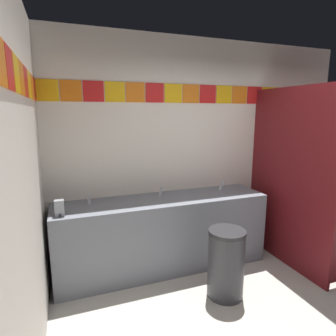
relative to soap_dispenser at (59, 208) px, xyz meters
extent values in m
cube|color=silver|center=(1.83, 0.52, 0.43)|extent=(3.99, 0.08, 2.75)
cube|color=yellow|center=(-0.05, 0.47, 1.14)|extent=(0.22, 0.01, 0.22)
cube|color=orange|center=(0.19, 0.47, 1.14)|extent=(0.22, 0.01, 0.22)
cube|color=red|center=(0.42, 0.47, 1.14)|extent=(0.22, 0.01, 0.22)
cube|color=yellow|center=(0.66, 0.47, 1.14)|extent=(0.22, 0.01, 0.22)
cube|color=orange|center=(0.89, 0.47, 1.14)|extent=(0.22, 0.01, 0.22)
cube|color=red|center=(1.13, 0.47, 1.14)|extent=(0.22, 0.01, 0.22)
cube|color=yellow|center=(1.36, 0.47, 1.14)|extent=(0.22, 0.01, 0.22)
cube|color=orange|center=(1.60, 0.47, 1.14)|extent=(0.22, 0.01, 0.22)
cube|color=red|center=(1.83, 0.47, 1.14)|extent=(0.22, 0.01, 0.22)
cube|color=yellow|center=(2.07, 0.47, 1.14)|extent=(0.22, 0.01, 0.22)
cube|color=orange|center=(2.30, 0.47, 1.14)|extent=(0.22, 0.01, 0.22)
cube|color=red|center=(2.53, 0.47, 1.14)|extent=(0.22, 0.01, 0.22)
cube|color=yellow|center=(2.77, 0.47, 1.14)|extent=(0.22, 0.01, 0.22)
cube|color=orange|center=(3.00, 0.47, 1.14)|extent=(0.22, 0.01, 0.22)
cube|color=red|center=(3.24, 0.47, 1.14)|extent=(0.22, 0.01, 0.22)
cube|color=yellow|center=(3.47, 0.47, 1.14)|extent=(0.22, 0.01, 0.22)
cube|color=orange|center=(3.71, 0.47, 1.14)|extent=(0.22, 0.01, 0.22)
cube|color=silver|center=(-0.20, -1.31, 0.43)|extent=(0.08, 3.57, 2.75)
cube|color=orange|center=(-0.16, -1.31, 1.14)|extent=(0.01, 0.22, 0.22)
cube|color=red|center=(-0.16, -1.07, 1.14)|extent=(0.01, 0.22, 0.22)
cube|color=yellow|center=(-0.16, -0.83, 1.14)|extent=(0.01, 0.22, 0.22)
cube|color=orange|center=(-0.16, -0.60, 1.14)|extent=(0.01, 0.22, 0.22)
cube|color=red|center=(-0.16, -0.36, 1.14)|extent=(0.01, 0.22, 0.22)
cube|color=yellow|center=(-0.16, -0.12, 1.14)|extent=(0.01, 0.22, 0.22)
cube|color=orange|center=(-0.16, 0.12, 1.14)|extent=(0.01, 0.22, 0.22)
cube|color=red|center=(-0.16, 0.36, 1.14)|extent=(0.01, 0.22, 0.22)
cube|color=slate|center=(1.13, 0.18, -0.51)|extent=(2.48, 0.59, 0.86)
cube|color=slate|center=(1.13, 0.46, -0.12)|extent=(2.48, 0.03, 0.08)
cylinder|color=silver|center=(0.30, 0.15, -0.13)|extent=(0.34, 0.34, 0.10)
cylinder|color=silver|center=(1.13, 0.15, -0.13)|extent=(0.34, 0.34, 0.10)
cylinder|color=silver|center=(1.95, 0.15, -0.13)|extent=(0.34, 0.34, 0.10)
cylinder|color=silver|center=(0.30, 0.29, -0.05)|extent=(0.04, 0.04, 0.05)
cylinder|color=silver|center=(0.30, 0.24, 0.02)|extent=(0.02, 0.06, 0.09)
cylinder|color=silver|center=(1.13, 0.29, -0.05)|extent=(0.04, 0.04, 0.05)
cylinder|color=silver|center=(1.13, 0.24, 0.02)|extent=(0.02, 0.06, 0.09)
cylinder|color=silver|center=(1.95, 0.29, -0.05)|extent=(0.04, 0.04, 0.05)
cylinder|color=silver|center=(1.95, 0.24, 0.02)|extent=(0.02, 0.06, 0.09)
cube|color=gray|center=(0.00, 0.00, 0.00)|extent=(0.09, 0.07, 0.16)
cylinder|color=black|center=(0.00, -0.04, -0.06)|extent=(0.02, 0.02, 0.03)
cube|color=maroon|center=(2.59, -0.21, 0.13)|extent=(0.04, 1.37, 2.15)
cylinder|color=white|center=(3.07, 0.00, -0.74)|extent=(0.38, 0.38, 0.40)
torus|color=white|center=(3.07, 0.00, -0.53)|extent=(0.39, 0.39, 0.05)
cube|color=white|center=(3.07, 0.21, -0.37)|extent=(0.34, 0.17, 0.34)
cylinder|color=#333338|center=(1.54, -0.56, -0.61)|extent=(0.36, 0.36, 0.67)
cylinder|color=#262628|center=(1.54, -0.56, -0.25)|extent=(0.37, 0.37, 0.04)
camera|label=1|loc=(0.09, -2.82, 0.91)|focal=30.30mm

